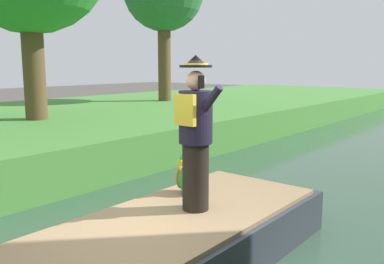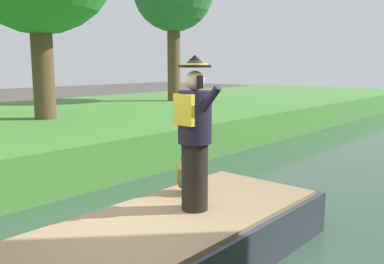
% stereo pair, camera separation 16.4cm
% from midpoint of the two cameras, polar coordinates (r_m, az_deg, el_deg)
% --- Properties ---
extents(boat, '(1.83, 4.21, 0.61)m').
position_cam_midpoint_polar(boat, '(5.04, -1.00, -14.64)').
color(boat, '#333842').
rests_on(boat, canal_water).
extents(person_pirate, '(0.61, 0.42, 1.85)m').
position_cam_midpoint_polar(person_pirate, '(4.84, 1.35, -0.32)').
color(person_pirate, black).
rests_on(person_pirate, boat).
extents(parrot_plush, '(0.36, 0.35, 0.57)m').
position_cam_midpoint_polar(parrot_plush, '(5.62, 0.45, -6.09)').
color(parrot_plush, green).
rests_on(parrot_plush, boat).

